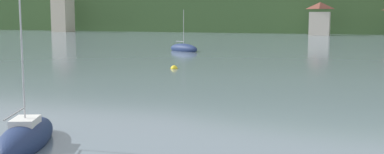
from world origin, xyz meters
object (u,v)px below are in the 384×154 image
(sailboat_far_6, at_px, (184,49))
(shore_building_west, at_px, (63,11))
(sailboat_mid_3, at_px, (26,138))
(mooring_buoy_mid, at_px, (174,69))
(shore_building_westcentral, at_px, (320,19))

(sailboat_far_6, bearing_deg, shore_building_west, 164.94)
(sailboat_mid_3, relative_size, mooring_buoy_mid, 12.58)
(sailboat_mid_3, distance_m, mooring_buoy_mid, 22.18)
(shore_building_westcentral, bearing_deg, sailboat_mid_3, -91.67)
(mooring_buoy_mid, bearing_deg, sailboat_mid_3, -81.04)
(sailboat_mid_3, height_order, sailboat_far_6, sailboat_mid_3)
(sailboat_mid_3, bearing_deg, shore_building_westcentral, -22.98)
(shore_building_west, height_order, shore_building_westcentral, shore_building_west)
(sailboat_mid_3, height_order, mooring_buoy_mid, sailboat_mid_3)
(shore_building_west, bearing_deg, shore_building_westcentral, -0.08)
(shore_building_west, xyz_separation_m, sailboat_mid_3, (56.96, -86.34, -4.70))
(shore_building_westcentral, height_order, mooring_buoy_mid, shore_building_westcentral)
(shore_building_west, bearing_deg, sailboat_mid_3, -56.59)
(sailboat_far_6, bearing_deg, mooring_buoy_mid, -42.67)
(shore_building_west, distance_m, mooring_buoy_mid, 83.89)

